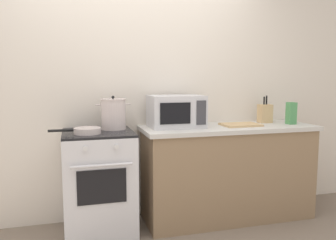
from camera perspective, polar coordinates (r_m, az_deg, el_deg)
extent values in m
cube|color=silver|center=(3.46, -1.36, 4.85)|extent=(4.40, 0.10, 2.50)
cube|color=#8C7051|center=(3.46, 9.94, -8.87)|extent=(1.64, 0.56, 0.88)
cube|color=beige|center=(3.36, 10.10, -1.31)|extent=(1.70, 0.60, 0.04)
cube|color=silver|center=(3.13, -11.42, -10.45)|extent=(0.60, 0.60, 0.90)
cube|color=black|center=(3.02, -11.63, -2.09)|extent=(0.60, 0.60, 0.02)
cube|color=black|center=(2.82, -10.98, -10.91)|extent=(0.39, 0.01, 0.28)
cylinder|color=silver|center=(2.74, -11.02, -7.49)|extent=(0.48, 0.02, 0.02)
cylinder|color=silver|center=(2.72, -13.65, -4.64)|extent=(0.04, 0.02, 0.04)
cylinder|color=silver|center=(2.74, -8.61, -4.44)|extent=(0.04, 0.02, 0.04)
cylinder|color=beige|center=(3.12, -9.13, 0.88)|extent=(0.22, 0.22, 0.26)
cylinder|color=beige|center=(3.11, -9.18, 3.41)|extent=(0.23, 0.23, 0.01)
sphere|color=black|center=(3.11, -9.18, 3.78)|extent=(0.03, 0.03, 0.03)
cylinder|color=beige|center=(3.10, -11.58, 2.51)|extent=(0.05, 0.01, 0.01)
cylinder|color=beige|center=(3.13, -6.76, 2.64)|extent=(0.05, 0.01, 0.01)
cylinder|color=beige|center=(2.92, -13.34, -1.74)|extent=(0.22, 0.22, 0.05)
cylinder|color=black|center=(2.92, -17.51, -1.69)|extent=(0.20, 0.02, 0.02)
cube|color=silver|center=(3.21, 1.32, 1.47)|extent=(0.50, 0.36, 0.30)
cube|color=black|center=(3.02, 1.25, 1.11)|extent=(0.28, 0.01, 0.19)
cube|color=#38383D|center=(3.10, 5.59, 1.23)|extent=(0.09, 0.01, 0.22)
cube|color=tan|center=(3.39, 12.03, -0.77)|extent=(0.36, 0.26, 0.02)
cube|color=tan|center=(3.68, 15.90, 1.04)|extent=(0.13, 0.10, 0.19)
cylinder|color=black|center=(3.66, 15.78, 3.14)|extent=(0.02, 0.02, 0.08)
cylinder|color=black|center=(3.67, 16.16, 3.23)|extent=(0.02, 0.02, 0.09)
cube|color=#4C9356|center=(3.64, 19.90, 1.07)|extent=(0.08, 0.08, 0.22)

